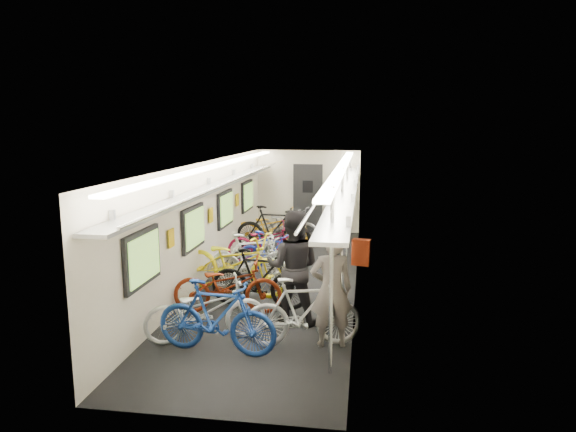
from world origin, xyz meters
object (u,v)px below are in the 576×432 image
(passenger_near, at_px, (331,290))
(backpack, at_px, (361,252))
(passenger_mid, at_px, (293,267))
(bicycle_0, at_px, (206,310))
(bicycle_1, at_px, (216,317))

(passenger_near, relative_size, backpack, 4.36)
(passenger_near, xyz_separation_m, passenger_mid, (-0.65, 0.80, 0.08))
(bicycle_0, distance_m, passenger_mid, 1.53)
(bicycle_0, height_order, passenger_near, passenger_near)
(passenger_mid, distance_m, backpack, 1.18)
(passenger_mid, relative_size, backpack, 4.77)
(bicycle_1, bearing_deg, passenger_mid, -27.81)
(bicycle_1, relative_size, passenger_near, 1.04)
(passenger_near, height_order, backpack, passenger_near)
(bicycle_1, distance_m, passenger_mid, 1.60)
(bicycle_1, bearing_deg, bicycle_0, 42.60)
(bicycle_1, bearing_deg, passenger_near, -65.98)
(bicycle_0, distance_m, passenger_near, 1.84)
(passenger_near, distance_m, backpack, 0.73)
(bicycle_0, relative_size, bicycle_1, 1.02)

